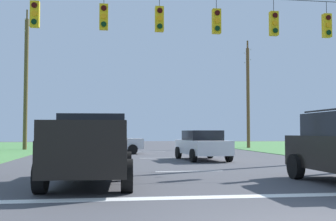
{
  "coord_description": "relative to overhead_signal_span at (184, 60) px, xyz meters",
  "views": [
    {
      "loc": [
        -2.93,
        -5.38,
        1.43
      ],
      "look_at": [
        -0.7,
        10.2,
        2.26
      ],
      "focal_mm": 44.22,
      "sensor_mm": 36.0,
      "label": 1
    }
  ],
  "objects": [
    {
      "name": "pickup_truck",
      "position": [
        -3.27,
        -3.41,
        -3.19
      ],
      "size": [
        2.48,
        5.48,
        1.95
      ],
      "color": "black",
      "rests_on": "ground"
    },
    {
      "name": "lane_dash_0",
      "position": [
        0.14,
        -0.32,
        -4.15
      ],
      "size": [
        2.5,
        0.15,
        0.01
      ],
      "primitive_type": "cube",
      "rotation": [
        0.0,
        0.0,
        1.57
      ],
      "color": "white",
      "rests_on": "ground"
    },
    {
      "name": "utility_pole_far_left",
      "position": [
        -9.51,
        19.5,
        1.46
      ],
      "size": [
        0.33,
        1.95,
        11.48
      ],
      "color": "brown",
      "rests_on": "ground"
    },
    {
      "name": "distant_car_crossing_white",
      "position": [
        1.96,
        5.52,
        -3.37
      ],
      "size": [
        2.31,
        4.44,
        1.52
      ],
      "color": "silver",
      "rests_on": "ground"
    },
    {
      "name": "lane_dash_2",
      "position": [
        0.14,
        15.37,
        -4.15
      ],
      "size": [
        2.5,
        0.15,
        0.01
      ],
      "primitive_type": "cube",
      "rotation": [
        0.0,
        0.0,
        1.57
      ],
      "color": "white",
      "rests_on": "ground"
    },
    {
      "name": "stop_bar_stripe",
      "position": [
        0.14,
        -6.32,
        -4.15
      ],
      "size": [
        14.77,
        0.45,
        0.01
      ],
      "primitive_type": "cube",
      "color": "white",
      "rests_on": "ground"
    },
    {
      "name": "utility_pole_far_right",
      "position": [
        9.67,
        20.57,
        0.65
      ],
      "size": [
        0.29,
        1.84,
        9.76
      ],
      "color": "brown",
      "rests_on": "ground"
    },
    {
      "name": "distant_car_oncoming",
      "position": [
        -2.72,
        12.28,
        -3.37
      ],
      "size": [
        4.38,
        2.18,
        1.52
      ],
      "color": "silver",
      "rests_on": "ground"
    },
    {
      "name": "lane_dash_1",
      "position": [
        0.14,
        7.46,
        -4.15
      ],
      "size": [
        2.5,
        0.15,
        0.01
      ],
      "primitive_type": "cube",
      "rotation": [
        0.0,
        0.0,
        1.57
      ],
      "color": "white",
      "rests_on": "ground"
    },
    {
      "name": "overhead_signal_span",
      "position": [
        0.0,
        0.0,
        0.0
      ],
      "size": [
        17.71,
        0.31,
        7.15
      ],
      "color": "brown",
      "rests_on": "ground"
    }
  ]
}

